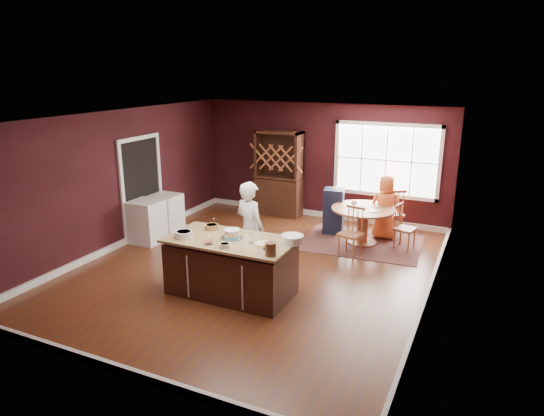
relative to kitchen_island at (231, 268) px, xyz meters
The scene contains 28 objects.
room_shell 1.40m from the kitchen_island, 95.45° to the left, with size 7.00×7.00×7.00m.
window 4.85m from the kitchen_island, 72.81° to the left, with size 2.36×0.10×1.66m, color white, non-canonical shape.
doorway 3.54m from the kitchen_island, 151.68° to the left, with size 0.08×1.26×2.13m, color white, non-canonical shape.
kitchen_island is the anchor object (origin of this frame).
dining_table 3.40m from the kitchen_island, 67.64° to the left, with size 1.29×1.29×0.75m.
baker 0.88m from the kitchen_island, 94.72° to the left, with size 0.61×0.40×1.66m, color silver.
layer_cake 0.55m from the kitchen_island, 78.57° to the left, with size 0.35×0.35×0.14m, color silver, non-canonical shape.
bowl_blue 0.90m from the kitchen_island, 159.79° to the right, with size 0.27×0.27×0.11m, color silver.
bowl_yellow 0.78m from the kitchen_island, 151.25° to the left, with size 0.22×0.22×0.08m, color tan.
bowl_pink 0.64m from the kitchen_island, 120.03° to the right, with size 0.14×0.14×0.05m, color silver.
bowl_olive 0.63m from the kitchen_island, 73.11° to the right, with size 0.16×0.16×0.06m, color beige.
drinking_glass 0.67m from the kitchen_island, ahead, with size 0.08×0.08×0.15m, color white.
dinner_plate 0.75m from the kitchen_island, ahead, with size 0.27×0.27×0.02m, color beige.
white_tub 1.11m from the kitchen_island, 15.50° to the left, with size 0.34×0.34×0.12m, color silver.
stoneware_crock 1.09m from the kitchen_island, 22.10° to the right, with size 0.16×0.16×0.19m, color brown.
toy_figurine 0.88m from the kitchen_island, 15.02° to the right, with size 0.05×0.05×0.08m, color yellow, non-canonical shape.
rug 3.43m from the kitchen_island, 67.64° to the left, with size 2.35×1.82×0.01m, color brown.
chair_east 3.84m from the kitchen_island, 56.25° to the left, with size 0.38×0.36×0.91m, color #925F24, non-canonical shape.
chair_south 2.65m from the kitchen_island, 61.41° to the left, with size 0.41×0.39×0.97m, color brown, non-canonical shape.
chair_north 4.21m from the kitchen_island, 65.92° to the left, with size 0.45×0.42×1.06m, color brown, non-canonical shape.
seated_woman 3.99m from the kitchen_island, 65.83° to the left, with size 0.67×0.43×1.36m, color orange.
high_chair 3.56m from the kitchen_island, 81.26° to the left, with size 0.42×0.42×1.03m, color black, non-canonical shape.
toddler 3.55m from the kitchen_island, 81.17° to the left, with size 0.18×0.14×0.26m, color #8CA5BF, non-canonical shape.
table_plate 3.39m from the kitchen_island, 63.05° to the left, with size 0.21×0.21×0.02m, color beige.
table_cup 3.44m from the kitchen_island, 71.96° to the left, with size 0.12×0.12×0.09m, color silver.
hutch 4.45m from the kitchen_island, 104.39° to the left, with size 1.11×0.46×2.04m, color black.
washer 3.05m from the kitchen_island, 154.04° to the left, with size 0.61×0.59×0.88m, color white.
dryer 3.38m from the kitchen_island, 144.23° to the left, with size 0.59×0.57×0.86m, color silver.
Camera 1 is at (3.68, -7.19, 3.49)m, focal length 32.00 mm.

